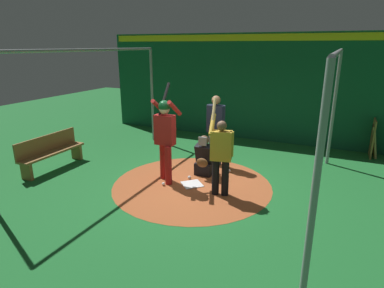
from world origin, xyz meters
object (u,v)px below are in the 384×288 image
object	(u,v)px
home_plate	(192,184)
bat_rack	(373,138)
umpire	(216,126)
baseball_0	(189,177)
bench	(51,151)
baseball_2	(163,184)
batter	(165,133)
visitor	(221,153)
catcher	(204,159)
baseball_1	(229,171)

from	to	relation	value
home_plate	bat_rack	xyz separation A→B (m)	(-3.99, 3.73, 0.48)
umpire	baseball_0	world-z (taller)	umpire
umpire	bat_rack	distance (m)	4.56
umpire	bench	distance (m)	4.17
umpire	baseball_2	bearing A→B (deg)	-17.12
batter	umpire	size ratio (longest dim) A/B	1.22
bat_rack	visitor	bearing A→B (deg)	-35.72
baseball_2	catcher	bearing A→B (deg)	149.98
bench	bat_rack	bearing A→B (deg)	121.73
home_plate	bench	bearing A→B (deg)	-81.28
visitor	baseball_2	world-z (taller)	visitor
home_plate	umpire	distance (m)	1.76
umpire	bench	bearing A→B (deg)	-61.05
home_plate	baseball_1	size ratio (longest dim) A/B	5.68
baseball_0	visitor	bearing A→B (deg)	63.79
umpire	bench	size ratio (longest dim) A/B	0.99
bat_rack	baseball_1	bearing A→B (deg)	-47.30
bench	baseball_2	distance (m)	3.11
umpire	bat_rack	size ratio (longest dim) A/B	1.70
bat_rack	baseball_2	bearing A→B (deg)	-44.83
visitor	umpire	bearing A→B (deg)	-168.25
catcher	baseball_2	bearing A→B (deg)	-30.02
catcher	baseball_2	distance (m)	1.19
home_plate	catcher	xyz separation A→B (m)	(-0.67, 0.02, 0.37)
bat_rack	baseball_2	distance (m)	6.09
home_plate	bat_rack	world-z (taller)	bat_rack
baseball_1	baseball_2	size ratio (longest dim) A/B	1.00
catcher	baseball_0	bearing A→B (deg)	-26.72
visitor	bench	world-z (taller)	visitor
bench	baseball_2	world-z (taller)	bench
bench	baseball_1	size ratio (longest dim) A/B	24.48
visitor	baseball_1	xyz separation A→B (m)	(-1.22, -0.20, -0.87)
bench	catcher	bearing A→B (deg)	108.57
baseball_0	baseball_2	xyz separation A→B (m)	(0.58, -0.36, 0.00)
bat_rack	baseball_0	xyz separation A→B (m)	(3.73, -3.92, -0.45)
catcher	bench	size ratio (longest dim) A/B	0.54
umpire	bat_rack	bearing A→B (deg)	124.27
bat_rack	baseball_1	size ratio (longest dim) A/B	14.20
umpire	catcher	bearing A→B (deg)	1.92
baseball_0	umpire	bearing A→B (deg)	171.43
home_plate	bench	size ratio (longest dim) A/B	0.23
baseball_1	baseball_2	xyz separation A→B (m)	(1.35, -1.08, 0.00)
visitor	baseball_0	distance (m)	1.34
baseball_0	baseball_1	distance (m)	1.05
baseball_0	baseball_2	world-z (taller)	same
batter	baseball_1	xyz separation A→B (m)	(-1.09, 1.15, -1.10)
baseball_0	baseball_2	distance (m)	0.68
batter	bat_rack	world-z (taller)	batter
baseball_1	baseball_2	world-z (taller)	same
home_plate	bench	xyz separation A→B (m)	(0.56, -3.63, 0.44)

